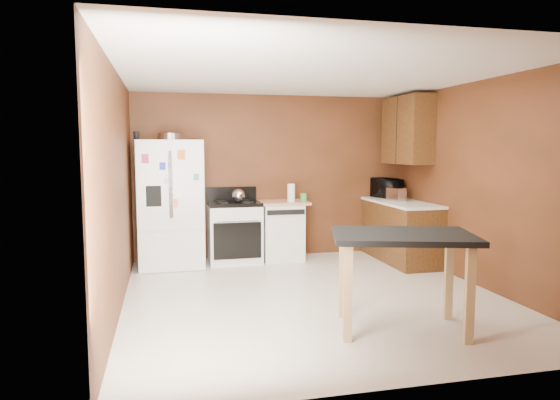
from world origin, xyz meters
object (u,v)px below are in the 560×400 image
object	(u,v)px
roasting_pan	(171,137)
dishwasher	(281,230)
pen_cup	(136,136)
microwave	(387,189)
paper_towel	(291,193)
island	(402,248)
refrigerator	(171,204)
kettle	(238,196)
gas_range	(234,231)
toaster	(396,194)
green_canister	(303,197)

from	to	relation	value
roasting_pan	dishwasher	world-z (taller)	roasting_pan
pen_cup	microwave	distance (m)	3.90
paper_towel	dishwasher	xyz separation A→B (m)	(-0.13, 0.09, -0.57)
microwave	dishwasher	world-z (taller)	microwave
dishwasher	island	bearing A→B (deg)	-82.52
roasting_pan	paper_towel	distance (m)	1.92
roasting_pan	refrigerator	size ratio (longest dim) A/B	0.21
roasting_pan	refrigerator	world-z (taller)	roasting_pan
kettle	gas_range	size ratio (longest dim) A/B	0.18
toaster	microwave	distance (m)	0.51
pen_cup	toaster	bearing A→B (deg)	-3.58
toaster	dishwasher	size ratio (longest dim) A/B	0.30
roasting_pan	dishwasher	size ratio (longest dim) A/B	0.42
dishwasher	island	distance (m)	3.18
toaster	microwave	size ratio (longest dim) A/B	0.53
kettle	microwave	world-z (taller)	microwave
pen_cup	green_canister	world-z (taller)	pen_cup
roasting_pan	gas_range	distance (m)	1.65
roasting_pan	paper_towel	world-z (taller)	roasting_pan
toaster	kettle	bearing A→B (deg)	157.47
kettle	toaster	size ratio (longest dim) A/B	0.74
toaster	gas_range	world-z (taller)	gas_range
gas_range	dishwasher	world-z (taller)	gas_range
green_canister	toaster	distance (m)	1.39
gas_range	microwave	bearing A→B (deg)	1.72
toaster	gas_range	size ratio (longest dim) A/B	0.24
green_canister	refrigerator	distance (m)	1.99
microwave	roasting_pan	bearing A→B (deg)	78.69
roasting_pan	kettle	bearing A→B (deg)	-0.20
roasting_pan	toaster	xyz separation A→B (m)	(3.27, -0.34, -0.85)
green_canister	toaster	world-z (taller)	toaster
roasting_pan	island	bearing A→B (deg)	-56.36
roasting_pan	island	size ratio (longest dim) A/B	0.26
dishwasher	gas_range	bearing A→B (deg)	-178.06
island	pen_cup	bearing A→B (deg)	130.28
green_canister	island	size ratio (longest dim) A/B	0.08
kettle	roasting_pan	bearing A→B (deg)	179.80
pen_cup	island	xyz separation A→B (m)	(2.48, -2.92, -1.08)
gas_range	dishwasher	distance (m)	0.72
paper_towel	green_canister	world-z (taller)	paper_towel
roasting_pan	refrigerator	bearing A→B (deg)	138.10
roasting_pan	green_canister	xyz separation A→B (m)	(1.96, 0.12, -0.90)
kettle	paper_towel	distance (m)	0.80
gas_range	island	xyz separation A→B (m)	(1.13, -3.11, 0.31)
pen_cup	toaster	distance (m)	3.83
pen_cup	microwave	size ratio (longest dim) A/B	0.22
pen_cup	gas_range	xyz separation A→B (m)	(1.35, 0.19, -1.39)
gas_range	roasting_pan	bearing A→B (deg)	-174.60
green_canister	refrigerator	bearing A→B (deg)	-177.20
roasting_pan	microwave	world-z (taller)	roasting_pan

